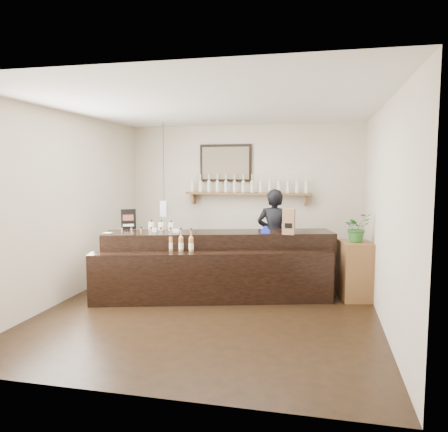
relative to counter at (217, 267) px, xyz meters
name	(u,v)px	position (x,y,z in m)	size (l,w,h in m)	color
ground	(213,308)	(0.08, -0.57, -0.46)	(5.00, 5.00, 0.00)	black
room_shell	(212,188)	(0.08, -0.57, 1.24)	(5.00, 5.00, 5.00)	beige
back_wall_decor	(235,180)	(-0.06, 1.80, 1.29)	(2.66, 0.96, 1.69)	brown
counter	(217,267)	(0.00, 0.00, 0.00)	(3.58, 1.86, 1.16)	black
promo_sign	(129,219)	(-1.48, 0.07, 0.69)	(0.21, 0.13, 0.33)	black
paper_bag	(289,222)	(1.08, 0.09, 0.72)	(0.19, 0.15, 0.38)	#926646
tape_dispenser	(265,230)	(0.73, 0.12, 0.57)	(0.14, 0.06, 0.11)	#1C29C4
side_cabinet	(355,270)	(2.08, 0.34, -0.03)	(0.54, 0.67, 0.87)	brown
potted_plant	(357,228)	(2.08, 0.34, 0.62)	(0.39, 0.34, 0.43)	#2C6A2A
shopkeeper	(274,230)	(0.77, 0.98, 0.46)	(0.67, 0.44, 1.85)	black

